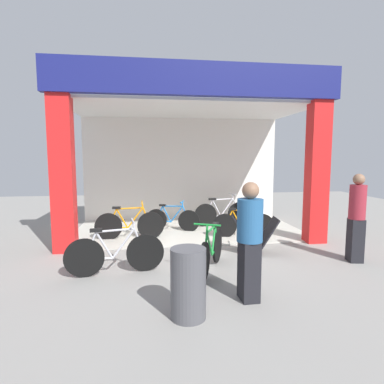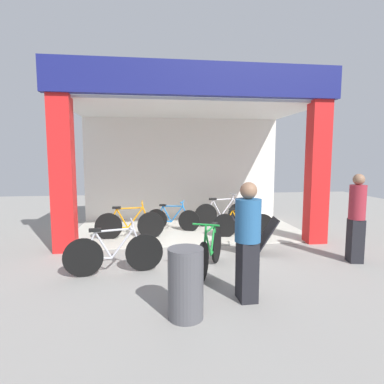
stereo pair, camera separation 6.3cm
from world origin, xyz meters
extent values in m
plane|color=gray|center=(0.00, 0.00, 0.00)|extent=(20.21, 20.21, 0.00)
cube|color=beige|center=(0.00, 1.59, 0.01)|extent=(6.11, 3.17, 0.02)
cube|color=silver|center=(0.00, 3.17, 1.64)|extent=(6.11, 0.12, 3.28)
cube|color=red|center=(-2.83, 0.00, 1.64)|extent=(0.45, 0.36, 3.28)
cube|color=red|center=(2.83, 0.00, 1.64)|extent=(0.45, 0.36, 3.28)
cube|color=navy|center=(0.00, -0.15, 3.63)|extent=(6.31, 0.20, 0.70)
cube|color=silver|center=(0.00, 1.59, 3.25)|extent=(6.11, 3.17, 0.06)
cylinder|color=black|center=(0.81, 0.68, 0.30)|extent=(0.60, 0.13, 0.60)
cylinder|color=black|center=(1.73, 0.54, 0.30)|extent=(0.60, 0.13, 0.60)
cylinder|color=orange|center=(1.03, 0.65, 0.28)|extent=(0.41, 0.09, 0.08)
cylinder|color=orange|center=(1.11, 0.64, 0.48)|extent=(0.27, 0.07, 0.45)
cylinder|color=orange|center=(1.40, 0.59, 0.48)|extent=(0.37, 0.09, 0.47)
cylinder|color=orange|center=(1.28, 0.61, 0.70)|extent=(0.58, 0.12, 0.05)
cylinder|color=orange|center=(0.91, 0.67, 0.50)|extent=(0.20, 0.06, 0.41)
cylinder|color=orange|center=(1.64, 0.56, 0.51)|extent=(0.18, 0.06, 0.42)
cylinder|color=orange|center=(1.56, 0.57, 0.77)|extent=(0.06, 0.04, 0.13)
cylinder|color=orange|center=(1.55, 0.57, 0.83)|extent=(0.09, 0.42, 0.03)
cube|color=black|center=(1.00, 0.65, 0.72)|extent=(0.19, 0.12, 0.05)
cylinder|color=black|center=(-2.04, 0.84, 0.33)|extent=(0.66, 0.06, 0.66)
cylinder|color=black|center=(-1.02, 0.86, 0.33)|extent=(0.66, 0.06, 0.66)
cylinder|color=orange|center=(-1.80, 0.84, 0.31)|extent=(0.44, 0.04, 0.09)
cylinder|color=orange|center=(-1.71, 0.85, 0.52)|extent=(0.29, 0.04, 0.50)
cylinder|color=orange|center=(-1.40, 0.85, 0.53)|extent=(0.41, 0.04, 0.52)
cylinder|color=orange|center=(-1.52, 0.85, 0.77)|extent=(0.63, 0.05, 0.05)
cylinder|color=orange|center=(-1.93, 0.84, 0.54)|extent=(0.22, 0.04, 0.44)
cylinder|color=orange|center=(-1.13, 0.86, 0.55)|extent=(0.20, 0.04, 0.46)
cylinder|color=orange|center=(-1.22, 0.85, 0.84)|extent=(0.06, 0.04, 0.14)
cylinder|color=orange|center=(-1.23, 0.85, 0.91)|extent=(0.04, 0.46, 0.03)
cube|color=black|center=(-1.84, 0.84, 0.79)|extent=(0.20, 0.10, 0.05)
cylinder|color=black|center=(0.55, 1.93, 0.34)|extent=(0.67, 0.15, 0.67)
cylinder|color=black|center=(1.57, 2.09, 0.34)|extent=(0.67, 0.15, 0.67)
cylinder|color=silver|center=(0.79, 1.97, 0.31)|extent=(0.45, 0.11, 0.09)
cylinder|color=silver|center=(0.88, 1.98, 0.53)|extent=(0.30, 0.08, 0.51)
cylinder|color=silver|center=(1.20, 2.03, 0.54)|extent=(0.41, 0.10, 0.53)
cylinder|color=silver|center=(1.07, 2.01, 0.78)|extent=(0.64, 0.14, 0.05)
cylinder|color=silver|center=(0.66, 1.95, 0.56)|extent=(0.22, 0.07, 0.45)
cylinder|color=silver|center=(1.47, 2.08, 0.56)|extent=(0.20, 0.07, 0.47)
cylinder|color=silver|center=(1.38, 2.06, 0.86)|extent=(0.06, 0.05, 0.14)
cylinder|color=silver|center=(1.37, 2.06, 0.93)|extent=(0.11, 0.47, 0.03)
cube|color=black|center=(0.75, 1.96, 0.81)|extent=(0.22, 0.13, 0.05)
cylinder|color=black|center=(-0.87, 1.71, 0.29)|extent=(0.57, 0.22, 0.59)
cylinder|color=black|center=(0.00, 1.42, 0.29)|extent=(0.57, 0.22, 0.59)
cylinder|color=blue|center=(-0.66, 1.64, 0.27)|extent=(0.39, 0.16, 0.08)
cylinder|color=blue|center=(-0.59, 1.61, 0.46)|extent=(0.25, 0.11, 0.44)
cylinder|color=blue|center=(-0.32, 1.52, 0.47)|extent=(0.35, 0.14, 0.46)
cylinder|color=blue|center=(-0.43, 1.56, 0.68)|extent=(0.55, 0.21, 0.05)
cylinder|color=blue|center=(-0.77, 1.67, 0.49)|extent=(0.19, 0.09, 0.40)
cylinder|color=blue|center=(-0.09, 1.45, 0.49)|extent=(0.18, 0.09, 0.41)
cylinder|color=blue|center=(-0.17, 1.47, 0.75)|extent=(0.06, 0.05, 0.12)
cylinder|color=blue|center=(-0.18, 1.48, 0.81)|extent=(0.16, 0.40, 0.03)
cube|color=black|center=(-0.69, 1.65, 0.70)|extent=(0.20, 0.14, 0.04)
cylinder|color=black|center=(-2.14, -1.53, 0.33)|extent=(0.66, 0.14, 0.66)
cylinder|color=black|center=(-1.13, -1.38, 0.33)|extent=(0.66, 0.14, 0.66)
cylinder|color=silver|center=(-1.90, -1.50, 0.31)|extent=(0.45, 0.10, 0.09)
cylinder|color=silver|center=(-1.81, -1.48, 0.52)|extent=(0.29, 0.08, 0.50)
cylinder|color=silver|center=(-1.49, -1.44, 0.53)|extent=(0.41, 0.10, 0.52)
cylinder|color=silver|center=(-1.62, -1.46, 0.77)|extent=(0.63, 0.13, 0.05)
cylinder|color=silver|center=(-2.02, -1.52, 0.55)|extent=(0.22, 0.07, 0.44)
cylinder|color=silver|center=(-1.23, -1.39, 0.55)|extent=(0.20, 0.07, 0.46)
cylinder|color=silver|center=(-1.32, -1.41, 0.84)|extent=(0.06, 0.04, 0.14)
cylinder|color=silver|center=(-1.33, -1.41, 0.91)|extent=(0.10, 0.46, 0.03)
cube|color=black|center=(-1.93, -1.50, 0.79)|extent=(0.21, 0.13, 0.05)
cylinder|color=black|center=(0.24, -1.09, 0.33)|extent=(0.31, 0.61, 0.65)
cylinder|color=black|center=(-0.18, -2.00, 0.33)|extent=(0.31, 0.61, 0.65)
cylinder|color=#198C33|center=(0.14, -1.30, 0.30)|extent=(0.21, 0.41, 0.08)
cylinder|color=#198C33|center=(0.10, -1.38, 0.51)|extent=(0.15, 0.27, 0.49)
cylinder|color=#198C33|center=(-0.03, -1.67, 0.52)|extent=(0.20, 0.38, 0.51)
cylinder|color=#198C33|center=(0.02, -1.55, 0.76)|extent=(0.29, 0.59, 0.05)
cylinder|color=#198C33|center=(0.19, -1.19, 0.54)|extent=(0.12, 0.21, 0.44)
cylinder|color=#198C33|center=(-0.14, -1.91, 0.55)|extent=(0.11, 0.19, 0.45)
cylinder|color=#198C33|center=(-0.10, -1.83, 0.83)|extent=(0.06, 0.07, 0.14)
cylinder|color=#198C33|center=(-0.10, -1.82, 0.90)|extent=(0.43, 0.22, 0.03)
cube|color=black|center=(0.15, -1.27, 0.78)|extent=(0.17, 0.22, 0.05)
cube|color=black|center=(0.91, -0.62, 0.37)|extent=(0.53, 0.55, 0.76)
cube|color=black|center=(1.36, -0.68, 0.37)|extent=(0.53, 0.55, 0.76)
cylinder|color=olive|center=(1.13, -0.65, 0.75)|extent=(0.10, 0.49, 0.03)
cube|color=black|center=(2.87, -1.41, 0.42)|extent=(0.28, 0.31, 0.84)
cylinder|color=maroon|center=(2.87, -1.41, 1.16)|extent=(0.35, 0.35, 0.65)
sphere|color=#8C664C|center=(2.87, -1.41, 1.59)|extent=(0.21, 0.21, 0.21)
cube|color=black|center=(0.33, -2.70, 0.42)|extent=(0.25, 0.33, 0.85)
cylinder|color=#26598C|center=(0.33, -2.70, 1.14)|extent=(0.37, 0.37, 0.59)
sphere|color=#8C664C|center=(0.33, -2.70, 1.55)|extent=(0.23, 0.23, 0.23)
cylinder|color=#4C4C51|center=(-0.57, -3.09, 0.45)|extent=(0.45, 0.45, 0.89)
camera|label=1|loc=(-1.02, -6.78, 2.01)|focal=29.14mm
camera|label=2|loc=(-0.96, -6.78, 2.01)|focal=29.14mm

